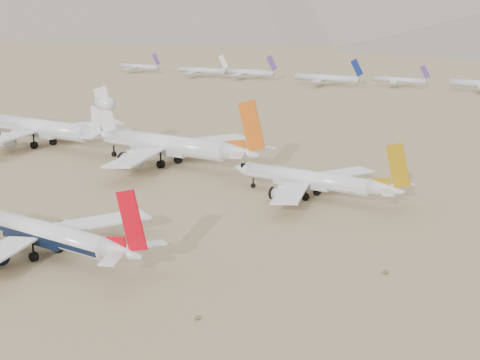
# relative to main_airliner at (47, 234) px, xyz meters

# --- Properties ---
(ground) EXTENTS (7000.00, 7000.00, 0.00)m
(ground) POSITION_rel_main_airliner_xyz_m (10.29, -5.60, -4.02)
(ground) COLOR #967B57
(ground) RESTS_ON ground
(main_airliner) EXTENTS (41.40, 40.43, 14.61)m
(main_airliner) POSITION_rel_main_airliner_xyz_m (0.00, 0.00, 0.00)
(main_airliner) COLOR white
(main_airliner) RESTS_ON ground
(row2_gold_tail) EXTENTS (40.64, 39.74, 14.47)m
(row2_gold_tail) POSITION_rel_main_airliner_xyz_m (17.53, 57.97, 0.03)
(row2_gold_tail) COLOR white
(row2_gold_tail) RESTS_ON ground
(row2_orange_tail) EXTENTS (55.05, 53.86, 19.64)m
(row2_orange_tail) POSITION_rel_main_airliner_xyz_m (-29.53, 64.95, 1.49)
(row2_orange_tail) COLOR white
(row2_orange_tail) RESTS_ON ground
(row2_white_trijet) EXTENTS (57.27, 55.97, 20.29)m
(row2_white_trijet) POSITION_rel_main_airliner_xyz_m (-78.12, 63.07, 1.86)
(row2_white_trijet) COLOR white
(row2_white_trijet) RESTS_ON ground
(distant_storage_row) EXTENTS (484.97, 60.24, 14.92)m
(distant_storage_row) POSITION_rel_main_airliner_xyz_m (-29.78, 291.59, 0.38)
(distant_storage_row) COLOR silver
(distant_storage_row) RESTS_ON ground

